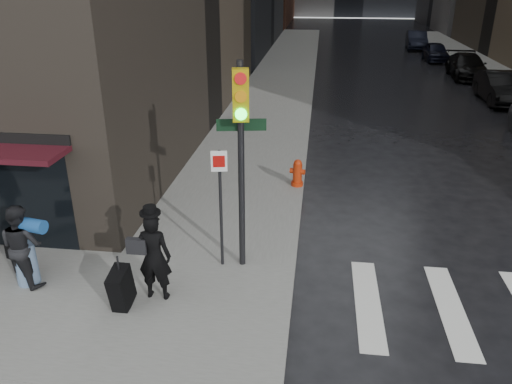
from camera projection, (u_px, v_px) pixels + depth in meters
ground at (184, 320)px, 9.45m from camera, size 140.00×140.00×0.00m
sidewalk_left at (286, 69)px, 33.94m from camera, size 4.00×50.00×0.15m
sidewalk_right at (493, 73)px, 32.38m from camera, size 3.00×50.00×0.15m
man_overcoat at (147, 262)px, 9.50m from camera, size 1.04×1.00×2.01m
man_jeans at (22, 245)px, 10.01m from camera, size 1.22×1.00×1.76m
traffic_light at (239, 142)px, 9.78m from camera, size 1.09×0.58×4.40m
fire_hydrant at (297, 174)px, 14.93m from camera, size 0.48×0.36×0.82m
parked_car_2 at (500, 88)px, 25.09m from camera, size 1.69×4.61×1.51m
parked_car_3 at (467, 66)px, 31.08m from camera, size 2.27×5.03×1.43m
parked_car_4 at (436, 52)px, 37.14m from camera, size 1.62×3.92×1.33m
parked_car_5 at (416, 40)px, 43.13m from camera, size 1.92×4.60×1.48m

